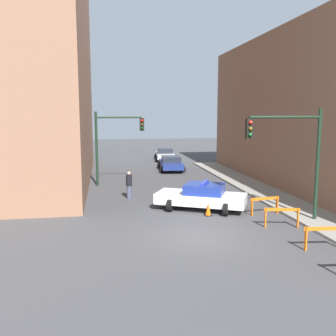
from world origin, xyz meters
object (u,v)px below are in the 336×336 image
(traffic_light_far, at_px, (112,138))
(barrier_corner, at_px, (265,203))
(traffic_light_near, at_px, (295,148))
(pedestrian_crossing, at_px, (129,185))
(parked_car_near, at_px, (171,163))
(traffic_cone, at_px, (208,209))
(barrier_back, at_px, (282,214))
(parked_car_mid, at_px, (165,154))
(barrier_mid, at_px, (325,234))
(police_car, at_px, (202,196))

(traffic_light_far, xyz_separation_m, barrier_corner, (7.36, -9.24, -2.78))
(traffic_light_near, xyz_separation_m, pedestrian_crossing, (-7.19, 6.22, -2.67))
(barrier_corner, bearing_deg, parked_car_near, 97.87)
(parked_car_near, bearing_deg, pedestrian_crossing, -109.06)
(traffic_cone, bearing_deg, barrier_back, -42.45)
(traffic_light_far, relative_size, parked_car_mid, 1.17)
(traffic_light_far, height_order, barrier_mid, traffic_light_far)
(barrier_mid, bearing_deg, barrier_back, 95.71)
(barrier_mid, relative_size, traffic_cone, 2.43)
(traffic_light_far, bearing_deg, parked_car_mid, 66.04)
(parked_car_mid, height_order, traffic_cone, parked_car_mid)
(pedestrian_crossing, distance_m, barrier_back, 9.36)
(parked_car_mid, bearing_deg, barrier_mid, -81.27)
(traffic_light_near, height_order, police_car, traffic_light_near)
(pedestrian_crossing, distance_m, barrier_corner, 8.03)
(traffic_light_far, distance_m, parked_car_mid, 14.77)
(pedestrian_crossing, height_order, traffic_cone, pedestrian_crossing)
(traffic_light_near, bearing_deg, barrier_corner, 113.77)
(barrier_corner, bearing_deg, traffic_light_near, -66.23)
(parked_car_near, bearing_deg, barrier_mid, -79.94)
(traffic_light_far, bearing_deg, traffic_cone, -63.27)
(police_car, bearing_deg, parked_car_mid, 22.79)
(police_car, relative_size, pedestrian_crossing, 3.03)
(barrier_mid, relative_size, barrier_corner, 1.00)
(pedestrian_crossing, distance_m, traffic_cone, 5.74)
(police_car, relative_size, barrier_corner, 3.16)
(traffic_light_far, distance_m, parked_car_near, 8.40)
(pedestrian_crossing, bearing_deg, parked_car_mid, 91.49)
(police_car, relative_size, traffic_cone, 7.67)
(traffic_cone, bearing_deg, traffic_light_near, -27.47)
(police_car, xyz_separation_m, barrier_back, (2.73, -3.66, -0.11))
(traffic_light_far, xyz_separation_m, barrier_back, (7.20, -11.41, -2.78))
(traffic_light_far, distance_m, police_car, 9.34)
(police_car, bearing_deg, traffic_light_far, 56.66)
(barrier_back, bearing_deg, traffic_light_near, 37.59)
(parked_car_near, distance_m, traffic_cone, 14.91)
(traffic_cone, bearing_deg, barrier_mid, -60.78)
(traffic_light_far, relative_size, parked_car_near, 1.18)
(traffic_light_near, height_order, pedestrian_crossing, traffic_light_near)
(traffic_light_near, distance_m, barrier_corner, 3.36)
(barrier_mid, bearing_deg, parked_car_mid, 93.32)
(traffic_light_far, height_order, traffic_cone, traffic_light_far)
(traffic_light_near, bearing_deg, traffic_light_far, 126.71)
(traffic_light_far, height_order, parked_car_mid, traffic_light_far)
(traffic_light_near, relative_size, pedestrian_crossing, 3.13)
(traffic_light_far, height_order, parked_car_near, traffic_light_far)
(parked_car_near, distance_m, barrier_back, 17.47)
(parked_car_mid, relative_size, barrier_corner, 2.79)
(pedestrian_crossing, bearing_deg, barrier_corner, -18.42)
(police_car, bearing_deg, traffic_cone, -152.11)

